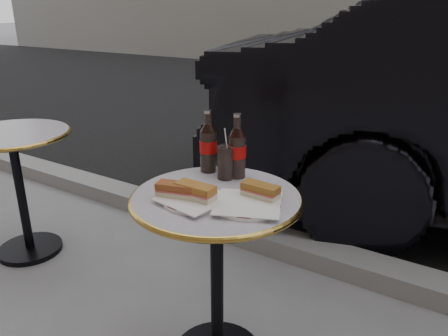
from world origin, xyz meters
The scene contains 12 objects.
asphalt_road centered at (0.00, 5.00, 0.00)m, with size 40.00×8.00×0.00m, color black.
curb centered at (0.00, 0.90, 0.05)m, with size 40.00×0.20×0.12m, color gray.
bistro_table centered at (0.00, 0.00, 0.37)m, with size 0.62×0.62×0.73m, color #BAB2C4, non-canonical shape.
bistro_table_second centered at (-1.40, 0.10, 0.37)m, with size 0.62×0.62×0.73m, color #BAB2C4, non-canonical shape.
plate_left centered at (-0.03, -0.09, 0.74)m, with size 0.22×0.22×0.01m, color white.
plate_right centered at (0.14, -0.03, 0.74)m, with size 0.23×0.23×0.01m, color white.
sandwich_left_a centered at (-0.10, -0.11, 0.77)m, with size 0.13×0.06×0.05m, color brown.
sandwich_left_b centered at (-0.03, -0.09, 0.77)m, with size 0.14×0.07×0.05m, color #A46729.
sandwich_right centered at (0.15, 0.04, 0.77)m, with size 0.13×0.06×0.05m, color #935F25.
cola_bottle_left centered at (-0.16, 0.19, 0.86)m, with size 0.07×0.07×0.25m, color black, non-canonical shape.
cola_bottle_right centered at (-0.03, 0.19, 0.86)m, with size 0.07×0.07×0.25m, color black, non-canonical shape.
cola_glass centered at (-0.06, 0.15, 0.80)m, with size 0.07×0.07×0.13m, color black.
Camera 1 is at (0.79, -1.19, 1.36)m, focal length 35.00 mm.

